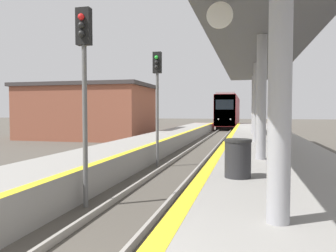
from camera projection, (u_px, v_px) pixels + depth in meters
train at (229, 111)px, 48.01m from camera, size 2.60×19.06×4.68m
signal_near at (84, 70)px, 8.07m from camera, size 0.36×0.31×4.93m
signal_mid at (157, 87)px, 14.02m from camera, size 0.36×0.31×4.93m
station_canopy at (259, 54)px, 13.15m from camera, size 3.37×24.34×4.10m
trash_bin at (238, 158)px, 7.49m from camera, size 0.63×0.63×0.88m
station_building at (87, 111)px, 28.60m from camera, size 11.10×6.84×4.73m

